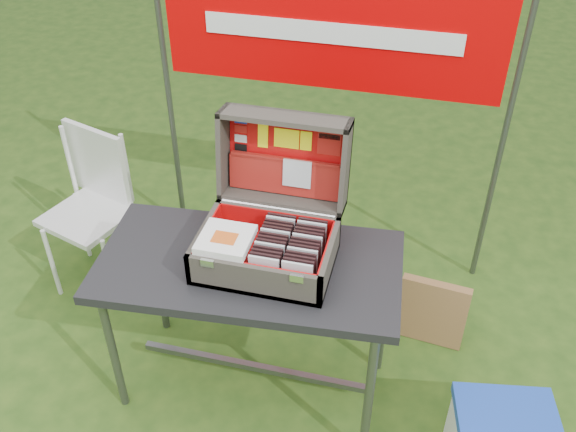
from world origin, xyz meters
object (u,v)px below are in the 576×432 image
(chair, at_px, (88,218))
(table, at_px, (252,328))
(cardboard_box, at_px, (432,312))
(suitcase, at_px, (269,204))

(chair, bearing_deg, table, -7.47)
(table, xyz_separation_m, cardboard_box, (0.75, 0.49, -0.20))
(table, xyz_separation_m, chair, (-1.01, 0.48, 0.05))
(cardboard_box, bearing_deg, table, -140.58)
(suitcase, relative_size, chair, 0.63)
(table, xyz_separation_m, suitcase, (0.07, 0.06, 0.62))
(table, bearing_deg, chair, 150.18)
(suitcase, bearing_deg, table, -136.83)
(table, distance_m, suitcase, 0.63)
(suitcase, distance_m, cardboard_box, 1.15)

